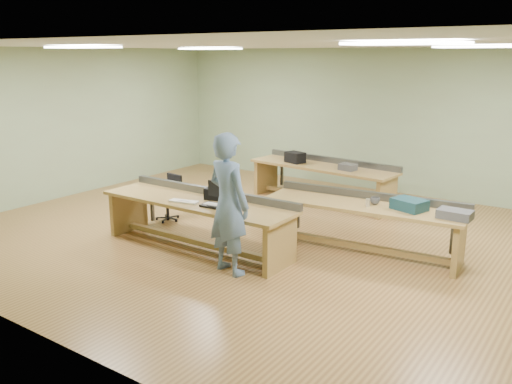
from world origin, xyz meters
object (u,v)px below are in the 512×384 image
person (229,204)px  parts_bin_grey (455,214)px  parts_bin_teal (409,204)px  workbench_back (323,175)px  mug (375,201)px  drinks_can (368,203)px  workbench_mid (364,216)px  camera_bag (213,194)px  task_chair (169,204)px  workbench_front (198,212)px  laptop_base (212,205)px

person → parts_bin_grey: 3.00m
parts_bin_teal → parts_bin_grey: bearing=-5.5°
workbench_back → person: bearing=-75.5°
workbench_back → person: size_ratio=1.61×
mug → drinks_can: bearing=-101.9°
workbench_mid → camera_bag: camera_bag is taller
task_chair → workbench_front: bearing=-23.0°
parts_bin_grey → parts_bin_teal: bearing=174.5°
workbench_front → workbench_mid: same height
workbench_mid → person: person is taller
person → drinks_can: size_ratio=16.56×
task_chair → mug: (3.64, 0.49, 0.51)m
task_chair → parts_bin_grey: size_ratio=1.85×
workbench_front → parts_bin_grey: size_ratio=7.30×
parts_bin_grey → drinks_can: size_ratio=3.79×
mug → laptop_base: bearing=-142.5°
workbench_front → person: 1.15m
task_chair → parts_bin_teal: parts_bin_teal is taller
workbench_front → laptop_base: size_ratio=10.74×
task_chair → mug: 3.71m
workbench_front → workbench_back: (0.29, 3.40, -0.00)m
person → parts_bin_teal: bearing=-123.1°
workbench_mid → laptop_base: 2.23m
workbench_mid → drinks_can: (0.10, -0.13, 0.25)m
workbench_mid → person: bearing=-129.6°
workbench_back → task_chair: bearing=-117.8°
person → camera_bag: bearing=-26.8°
workbench_back → mug: 2.90m
camera_bag → task_chair: (-1.55, 0.64, -0.54)m
camera_bag → drinks_can: bearing=12.6°
person → parts_bin_grey: (2.45, 1.72, -0.14)m
person → mug: size_ratio=14.04×
drinks_can → parts_bin_teal: bearing=18.6°
workbench_front → workbench_mid: size_ratio=1.07×
laptop_base → person: bearing=-34.9°
parts_bin_grey → camera_bag: bearing=-161.6°
parts_bin_teal → mug: parts_bin_teal is taller
camera_bag → task_chair: 1.76m
camera_bag → drinks_can: 2.27m
workbench_back → drinks_can: 3.01m
laptop_base → mug: (1.87, 1.43, 0.04)m
workbench_front → workbench_back: same height
workbench_front → mug: bearing=29.5°
person → laptop_base: 0.68m
workbench_front → parts_bin_teal: size_ratio=7.22×
workbench_back → task_chair: workbench_back is taller
mug → drinks_can: 0.17m
drinks_can → task_chair: bearing=-174.9°
workbench_mid → mug: workbench_mid is taller
workbench_mid → person: (-1.17, -1.73, 0.39)m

